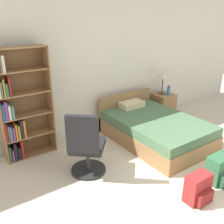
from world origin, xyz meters
TOP-DOWN VIEW (x-y plane):
  - wall_back at (0.00, 3.23)m, footprint 9.00×0.06m
  - bookshelf at (-1.51, 2.97)m, footprint 0.83×0.31m
  - bed at (0.68, 2.15)m, footprint 1.32×1.95m
  - office_chair at (-0.92, 1.88)m, footprint 0.72×0.72m
  - nightstand at (1.68, 2.89)m, footprint 0.45×0.48m
  - table_lamp at (1.65, 2.91)m, footprint 0.26×0.26m
  - water_bottle at (1.72, 2.78)m, footprint 0.07×0.07m
  - backpack_green at (0.55, 0.66)m, footprint 0.35×0.29m
  - backpack_red at (-0.02, 0.57)m, footprint 0.35×0.25m

SIDE VIEW (x-z plane):
  - backpack_red at x=-0.02m, z-range -0.01..0.37m
  - backpack_green at x=0.55m, z-range -0.01..0.40m
  - bed at x=0.68m, z-range -0.12..0.60m
  - nightstand at x=1.68m, z-range 0.00..0.55m
  - office_chair at x=-0.92m, z-range -0.06..0.98m
  - water_bottle at x=1.72m, z-range 0.55..0.76m
  - bookshelf at x=-1.51m, z-range -0.04..1.77m
  - table_lamp at x=1.65m, z-range 0.72..1.27m
  - wall_back at x=0.00m, z-range 0.00..2.60m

